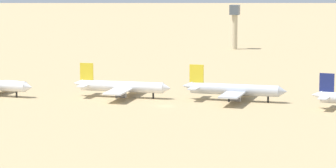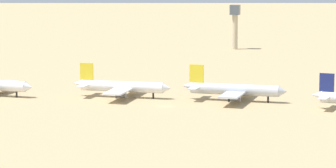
{
  "view_description": "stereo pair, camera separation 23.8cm",
  "coord_description": "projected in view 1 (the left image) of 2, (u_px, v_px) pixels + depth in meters",
  "views": [
    {
      "loc": [
        72.64,
        -271.95,
        48.07
      ],
      "look_at": [
        -1.66,
        10.52,
        6.0
      ],
      "focal_mm": 90.88,
      "sensor_mm": 36.0,
      "label": 1
    },
    {
      "loc": [
        72.87,
        -271.89,
        48.07
      ],
      "look_at": [
        -1.66,
        10.52,
        6.0
      ],
      "focal_mm": 90.88,
      "sensor_mm": 36.0,
      "label": 2
    }
  ],
  "objects": [
    {
      "name": "ground",
      "position": [
        165.0,
        106.0,
        285.46
      ],
      "size": [
        4000.0,
        4000.0,
        0.0
      ],
      "primitive_type": "plane",
      "color": "tan"
    },
    {
      "name": "control_tower",
      "position": [
        235.0,
        23.0,
        469.53
      ],
      "size": [
        5.2,
        5.2,
        24.54
      ],
      "color": "#C6B793",
      "rests_on": "ground"
    },
    {
      "name": "parked_jet_yellow_3",
      "position": [
        121.0,
        87.0,
        303.11
      ],
      "size": [
        36.38,
        30.43,
        12.05
      ],
      "rotation": [
        0.0,
        0.0,
        0.01
      ],
      "color": "white",
      "rests_on": "ground"
    },
    {
      "name": "parked_jet_yellow_4",
      "position": [
        233.0,
        90.0,
        295.34
      ],
      "size": [
        37.38,
        31.33,
        12.37
      ],
      "rotation": [
        0.0,
        0.0,
        -0.03
      ],
      "color": "silver",
      "rests_on": "ground"
    }
  ]
}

